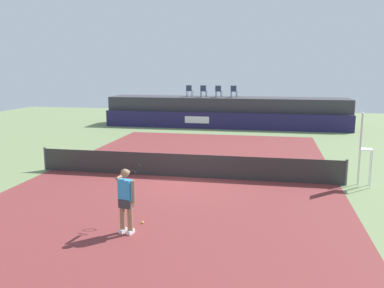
# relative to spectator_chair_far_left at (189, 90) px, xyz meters

# --- Properties ---
(ground_plane) EXTENTS (48.00, 48.00, 0.00)m
(ground_plane) POSITION_rel_spectator_chair_far_left_xyz_m (2.90, -12.28, -2.69)
(ground_plane) COLOR #6B7F51
(court_inner) EXTENTS (12.00, 22.00, 0.00)m
(court_inner) POSITION_rel_spectator_chair_far_left_xyz_m (2.90, -15.28, -2.69)
(court_inner) COLOR maroon
(court_inner) RESTS_ON ground
(sponsor_wall) EXTENTS (18.00, 0.22, 1.20)m
(sponsor_wall) POSITION_rel_spectator_chair_far_left_xyz_m (2.90, -1.78, -2.09)
(sponsor_wall) COLOR #231E4C
(sponsor_wall) RESTS_ON ground
(spectator_platform) EXTENTS (18.00, 2.80, 2.20)m
(spectator_platform) POSITION_rel_spectator_chair_far_left_xyz_m (2.90, 0.02, -1.59)
(spectator_platform) COLOR #38383D
(spectator_platform) RESTS_ON ground
(spectator_chair_far_left) EXTENTS (0.47, 0.47, 0.89)m
(spectator_chair_far_left) POSITION_rel_spectator_chair_far_left_xyz_m (0.00, 0.00, 0.00)
(spectator_chair_far_left) COLOR #2D3D56
(spectator_chair_far_left) RESTS_ON spectator_platform
(spectator_chair_left) EXTENTS (0.45, 0.45, 0.89)m
(spectator_chair_left) POSITION_rel_spectator_chair_far_left_xyz_m (1.12, -0.14, 0.00)
(spectator_chair_left) COLOR #2D3D56
(spectator_chair_left) RESTS_ON spectator_platform
(spectator_chair_center) EXTENTS (0.47, 0.47, 0.89)m
(spectator_chair_center) POSITION_rel_spectator_chair_far_left_xyz_m (2.28, -0.15, 0.00)
(spectator_chair_center) COLOR #2D3D56
(spectator_chair_center) RESTS_ON spectator_platform
(spectator_chair_right) EXTENTS (0.47, 0.47, 0.89)m
(spectator_chair_right) POSITION_rel_spectator_chair_far_left_xyz_m (3.43, -0.07, 0.00)
(spectator_chair_right) COLOR #2D3D56
(spectator_chair_right) RESTS_ON spectator_platform
(umpire_chair) EXTENTS (0.49, 0.49, 2.76)m
(umpire_chair) POSITION_rel_spectator_chair_far_left_xyz_m (9.63, -15.26, -1.11)
(umpire_chair) COLOR white
(umpire_chair) RESTS_ON ground
(tennis_net) EXTENTS (12.40, 0.02, 0.95)m
(tennis_net) POSITION_rel_spectator_chair_far_left_xyz_m (2.90, -15.28, -2.22)
(tennis_net) COLOR #2D2D2D
(tennis_net) RESTS_ON ground
(net_post_near) EXTENTS (0.10, 0.10, 1.00)m
(net_post_near) POSITION_rel_spectator_chair_far_left_xyz_m (-3.30, -15.28, -2.19)
(net_post_near) COLOR #4C4C51
(net_post_near) RESTS_ON ground
(net_post_far) EXTENTS (0.10, 0.10, 1.00)m
(net_post_far) POSITION_rel_spectator_chair_far_left_xyz_m (9.10, -15.28, -2.19)
(net_post_far) COLOR #4C4C51
(net_post_far) RESTS_ON ground
(tennis_player) EXTENTS (0.56, 1.22, 1.77)m
(tennis_player) POSITION_rel_spectator_chair_far_left_xyz_m (2.56, -21.15, -1.73)
(tennis_player) COLOR white
(tennis_player) RESTS_ON court_inner
(tennis_ball) EXTENTS (0.07, 0.07, 0.07)m
(tennis_ball) POSITION_rel_spectator_chair_far_left_xyz_m (2.77, -20.47, -2.66)
(tennis_ball) COLOR #D8EA33
(tennis_ball) RESTS_ON court_inner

